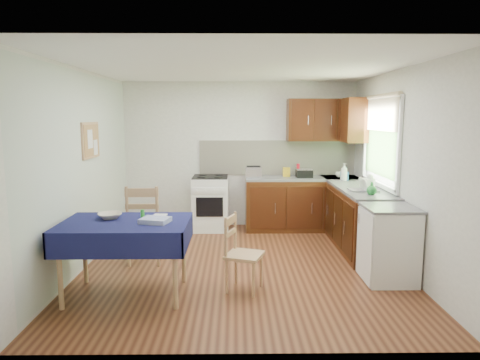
{
  "coord_description": "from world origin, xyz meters",
  "views": [
    {
      "loc": [
        -0.08,
        -5.32,
        1.9
      ],
      "look_at": [
        -0.02,
        0.25,
        1.08
      ],
      "focal_mm": 32.0,
      "sensor_mm": 36.0,
      "label": 1
    }
  ],
  "objects_px": {
    "sandwich_press": "(304,173)",
    "kettle": "(370,184)",
    "toaster": "(253,172)",
    "chair_near": "(241,251)",
    "dining_table": "(125,231)",
    "dish_rack": "(363,189)",
    "chair_far": "(145,222)"
  },
  "relations": [
    {
      "from": "sandwich_press",
      "to": "kettle",
      "type": "distance_m",
      "value": 1.55
    },
    {
      "from": "kettle",
      "to": "toaster",
      "type": "bearing_deg",
      "value": 138.55
    },
    {
      "from": "chair_near",
      "to": "sandwich_press",
      "type": "distance_m",
      "value": 2.84
    },
    {
      "from": "dining_table",
      "to": "dish_rack",
      "type": "distance_m",
      "value": 3.22
    },
    {
      "from": "sandwich_press",
      "to": "dish_rack",
      "type": "height_order",
      "value": "dish_rack"
    },
    {
      "from": "toaster",
      "to": "kettle",
      "type": "bearing_deg",
      "value": -30.09
    },
    {
      "from": "dish_rack",
      "to": "kettle",
      "type": "height_order",
      "value": "kettle"
    },
    {
      "from": "toaster",
      "to": "sandwich_press",
      "type": "distance_m",
      "value": 0.86
    },
    {
      "from": "kettle",
      "to": "dish_rack",
      "type": "bearing_deg",
      "value": 140.51
    },
    {
      "from": "toaster",
      "to": "dish_rack",
      "type": "bearing_deg",
      "value": -30.18
    },
    {
      "from": "chair_near",
      "to": "sandwich_press",
      "type": "bearing_deg",
      "value": -3.84
    },
    {
      "from": "chair_near",
      "to": "kettle",
      "type": "xyz_separation_m",
      "value": [
        1.76,
        1.16,
        0.56
      ]
    },
    {
      "from": "toaster",
      "to": "chair_far",
      "type": "bearing_deg",
      "value": -120.9
    },
    {
      "from": "chair_near",
      "to": "kettle",
      "type": "bearing_deg",
      "value": -37.25
    },
    {
      "from": "toaster",
      "to": "dining_table",
      "type": "bearing_deg",
      "value": -107.85
    },
    {
      "from": "chair_near",
      "to": "dish_rack",
      "type": "distance_m",
      "value": 2.14
    },
    {
      "from": "sandwich_press",
      "to": "kettle",
      "type": "bearing_deg",
      "value": -66.35
    },
    {
      "from": "chair_near",
      "to": "dish_rack",
      "type": "bearing_deg",
      "value": -34.9
    },
    {
      "from": "chair_far",
      "to": "kettle",
      "type": "height_order",
      "value": "kettle"
    },
    {
      "from": "chair_far",
      "to": "sandwich_press",
      "type": "relative_size",
      "value": 3.94
    },
    {
      "from": "chair_far",
      "to": "sandwich_press",
      "type": "distance_m",
      "value": 2.9
    },
    {
      "from": "sandwich_press",
      "to": "toaster",
      "type": "bearing_deg",
      "value": -177.74
    },
    {
      "from": "chair_near",
      "to": "sandwich_press",
      "type": "height_order",
      "value": "sandwich_press"
    },
    {
      "from": "toaster",
      "to": "sandwich_press",
      "type": "height_order",
      "value": "toaster"
    },
    {
      "from": "toaster",
      "to": "dish_rack",
      "type": "relative_size",
      "value": 0.72
    },
    {
      "from": "sandwich_press",
      "to": "chair_near",
      "type": "bearing_deg",
      "value": -114.98
    },
    {
      "from": "chair_far",
      "to": "toaster",
      "type": "distance_m",
      "value": 2.24
    },
    {
      "from": "chair_far",
      "to": "dish_rack",
      "type": "bearing_deg",
      "value": -174.28
    },
    {
      "from": "chair_far",
      "to": "chair_near",
      "type": "xyz_separation_m",
      "value": [
        1.23,
        -0.88,
        -0.11
      ]
    },
    {
      "from": "chair_far",
      "to": "toaster",
      "type": "xyz_separation_m",
      "value": [
        1.48,
        1.62,
        0.44
      ]
    },
    {
      "from": "sandwich_press",
      "to": "dish_rack",
      "type": "distance_m",
      "value": 1.47
    },
    {
      "from": "chair_near",
      "to": "kettle",
      "type": "distance_m",
      "value": 2.18
    }
  ]
}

